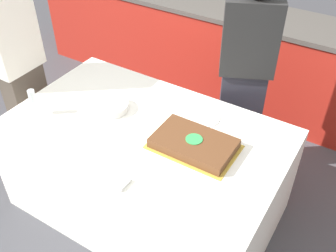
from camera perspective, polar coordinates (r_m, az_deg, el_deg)
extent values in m
plane|color=#424247|center=(2.99, -2.84, -11.26)|extent=(14.00, 14.00, 0.00)
cube|color=#A82319|center=(3.83, 10.67, 9.35)|extent=(4.40, 0.55, 0.88)
cube|color=#4C4742|center=(3.62, 11.55, 15.66)|extent=(4.40, 0.58, 0.04)
cube|color=white|center=(2.72, -3.08, -6.38)|extent=(1.77, 1.06, 0.73)
cube|color=gold|center=(2.35, 3.75, -3.05)|extent=(0.52, 0.33, 0.00)
cube|color=#56331C|center=(2.33, 3.78, -2.48)|extent=(0.48, 0.29, 0.06)
cylinder|color=green|center=(2.31, 3.81, -1.91)|extent=(0.10, 0.10, 0.00)
cylinder|color=white|center=(2.65, -8.19, 2.85)|extent=(0.23, 0.23, 0.05)
cylinder|color=white|center=(2.74, -18.54, 1.75)|extent=(0.06, 0.06, 0.00)
cylinder|color=white|center=(2.71, -18.73, 2.48)|extent=(0.01, 0.01, 0.08)
cylinder|color=white|center=(2.66, -19.12, 4.02)|extent=(0.04, 0.04, 0.10)
cylinder|color=white|center=(2.57, 5.47, 1.15)|extent=(0.19, 0.19, 0.00)
cube|color=white|center=(2.16, -7.69, -7.82)|extent=(0.15, 0.09, 0.02)
cube|color=#282833|center=(3.06, 10.18, 0.85)|extent=(0.35, 0.27, 0.87)
cube|color=black|center=(2.69, 11.88, 12.57)|extent=(0.42, 0.33, 0.52)
cube|color=#4C4238|center=(3.30, -19.18, 1.78)|extent=(0.16, 0.30, 0.83)
cube|color=silver|center=(2.95, -22.16, 12.93)|extent=(0.20, 0.35, 0.61)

